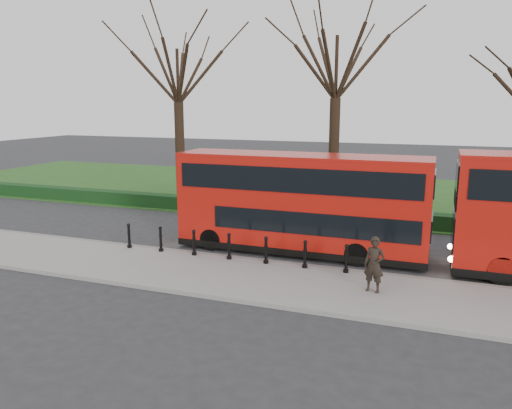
% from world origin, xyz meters
% --- Properties ---
extents(ground, '(120.00, 120.00, 0.00)m').
position_xyz_m(ground, '(0.00, 0.00, 0.00)').
color(ground, '#28282B').
rests_on(ground, ground).
extents(pavement, '(60.00, 4.00, 0.15)m').
position_xyz_m(pavement, '(0.00, -3.00, 0.07)').
color(pavement, gray).
rests_on(pavement, ground).
extents(kerb, '(60.00, 0.25, 0.16)m').
position_xyz_m(kerb, '(0.00, -1.00, 0.07)').
color(kerb, slate).
rests_on(kerb, ground).
extents(grass_verge, '(60.00, 18.00, 0.06)m').
position_xyz_m(grass_verge, '(0.00, 15.00, 0.03)').
color(grass_verge, '#224D19').
rests_on(grass_verge, ground).
extents(hedge, '(60.00, 0.90, 0.80)m').
position_xyz_m(hedge, '(0.00, 6.80, 0.40)').
color(hedge, black).
rests_on(hedge, ground).
extents(yellow_line_outer, '(60.00, 0.10, 0.01)m').
position_xyz_m(yellow_line_outer, '(0.00, -0.70, 0.01)').
color(yellow_line_outer, yellow).
rests_on(yellow_line_outer, ground).
extents(yellow_line_inner, '(60.00, 0.10, 0.01)m').
position_xyz_m(yellow_line_inner, '(0.00, -0.50, 0.01)').
color(yellow_line_inner, yellow).
rests_on(yellow_line_inner, ground).
extents(tree_left, '(7.17, 7.17, 11.21)m').
position_xyz_m(tree_left, '(-8.00, 10.00, 8.15)').
color(tree_left, black).
rests_on(tree_left, ground).
extents(tree_mid, '(7.45, 7.45, 11.64)m').
position_xyz_m(tree_mid, '(2.00, 10.00, 8.46)').
color(tree_mid, black).
rests_on(tree_mid, ground).
extents(bollard_row, '(9.29, 0.15, 1.00)m').
position_xyz_m(bollard_row, '(0.27, -1.35, 0.65)').
color(bollard_row, black).
rests_on(bollard_row, pavement).
extents(bus_lead, '(10.27, 2.36, 4.08)m').
position_xyz_m(bus_lead, '(2.49, 0.98, 2.06)').
color(bus_lead, '#AE130C').
rests_on(bus_lead, ground).
extents(pedestrian, '(0.73, 0.55, 1.82)m').
position_xyz_m(pedestrian, '(6.00, -2.90, 1.06)').
color(pedestrian, black).
rests_on(pedestrian, pavement).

